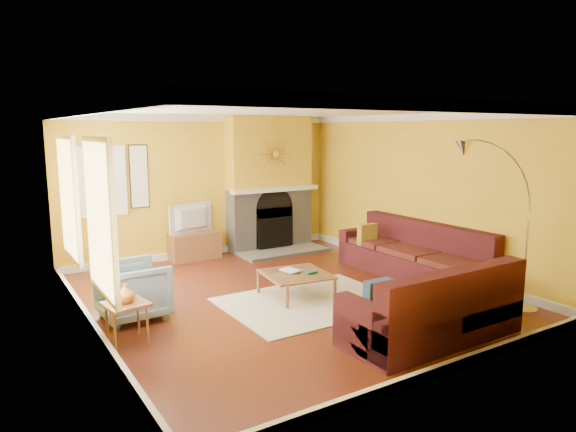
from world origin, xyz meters
TOP-DOWN VIEW (x-y plane):
  - floor at (0.00, 0.00)m, footprint 5.50×6.00m
  - ceiling at (0.00, 0.00)m, footprint 5.50×6.00m
  - wall_back at (0.00, 3.01)m, footprint 5.50×0.02m
  - wall_front at (0.00, -3.01)m, footprint 5.50×0.02m
  - wall_left at (-2.76, 0.00)m, footprint 0.02×6.00m
  - wall_right at (2.76, 0.00)m, footprint 0.02×6.00m
  - baseboard at (0.00, 0.00)m, footprint 5.50×6.00m
  - crown_molding at (0.00, 0.00)m, footprint 5.50×6.00m
  - window_left_near at (-2.72, 1.30)m, footprint 0.06×1.22m
  - window_left_far at (-2.72, -0.60)m, footprint 0.06×1.22m
  - window_back at (-1.90, 2.96)m, footprint 0.82×0.06m
  - wall_art at (-1.25, 2.97)m, footprint 0.34×0.04m
  - fireplace at (1.35, 2.80)m, footprint 1.80×0.40m
  - mantel at (1.35, 2.56)m, footprint 1.92×0.22m
  - hearth at (1.35, 2.25)m, footprint 1.80×0.70m
  - sunburst at (1.35, 2.57)m, footprint 0.70×0.04m
  - rug at (0.13, -0.46)m, footprint 2.40×1.80m
  - sectional_sofa at (1.13, -0.79)m, footprint 3.24×3.82m
  - coffee_table at (0.10, -0.12)m, footprint 1.02×1.02m
  - media_console at (-0.33, 2.75)m, footprint 0.94×0.42m
  - tv at (-0.33, 2.75)m, footprint 0.94×0.34m
  - subwoofer at (-0.06, 2.79)m, footprint 0.33×0.33m
  - armchair at (-2.17, 0.26)m, footprint 0.86×0.84m
  - side_table at (-2.47, -0.54)m, footprint 0.51×0.51m
  - vase at (-2.47, -0.54)m, footprint 0.27×0.27m
  - book at (-0.04, -0.03)m, footprint 0.26×0.32m
  - arc_lamp at (1.70, -2.29)m, footprint 1.45×0.36m

SIDE VIEW (x-z plane):
  - floor at x=0.00m, z-range -0.02..0.00m
  - rug at x=0.13m, z-range 0.00..0.02m
  - hearth at x=1.35m, z-range 0.00..0.06m
  - baseboard at x=0.00m, z-range 0.00..0.12m
  - subwoofer at x=-0.06m, z-range 0.00..0.33m
  - coffee_table at x=0.10m, z-range 0.00..0.36m
  - side_table at x=-2.47m, z-range 0.00..0.50m
  - media_console at x=-0.33m, z-range 0.00..0.52m
  - book at x=-0.04m, z-range 0.36..0.39m
  - armchair at x=-2.17m, z-range 0.00..0.75m
  - sectional_sofa at x=1.13m, z-range 0.00..0.90m
  - vase at x=-2.47m, z-range 0.50..0.72m
  - tv at x=-0.33m, z-range 0.52..1.06m
  - arc_lamp at x=1.70m, z-range 0.00..2.30m
  - mantel at x=1.35m, z-range 1.21..1.29m
  - wall_back at x=0.00m, z-range 0.00..2.70m
  - wall_front at x=0.00m, z-range 0.00..2.70m
  - wall_left at x=-2.76m, z-range 0.00..2.70m
  - wall_right at x=2.76m, z-range 0.00..2.70m
  - fireplace at x=1.35m, z-range 0.00..2.70m
  - window_left_near at x=-2.72m, z-range 0.64..2.36m
  - window_left_far at x=-2.72m, z-range 0.64..2.36m
  - window_back at x=-1.90m, z-range 0.94..2.16m
  - wall_art at x=-1.25m, z-range 1.03..2.17m
  - sunburst at x=1.35m, z-range 1.60..2.30m
  - crown_molding at x=0.00m, z-range 2.58..2.70m
  - ceiling at x=0.00m, z-range 2.70..2.72m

